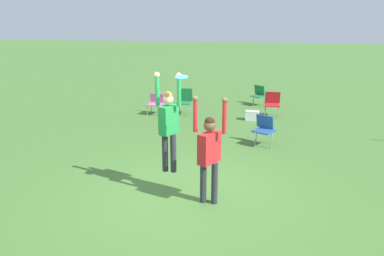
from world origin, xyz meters
TOP-DOWN VIEW (x-y plane):
  - ground_plane at (0.00, 0.00)m, footprint 120.00×120.00m
  - person_jumping at (-0.40, 0.14)m, footprint 0.54×0.43m
  - person_defending at (0.49, -0.28)m, footprint 0.63×0.52m
  - frisbee at (-0.06, -0.11)m, footprint 0.24×0.24m
  - camping_chair_1 at (0.81, 8.81)m, footprint 0.74×0.81m
  - camping_chair_2 at (-1.79, 6.57)m, footprint 0.57×0.62m
  - camping_chair_3 at (1.30, 3.55)m, footprint 0.69×0.74m
  - camping_chair_4 at (-2.82, 6.31)m, footprint 0.56×0.59m
  - camping_chair_5 at (1.39, 7.01)m, footprint 0.58×0.62m
  - cooler_box at (0.75, 6.21)m, footprint 0.47×0.30m

SIDE VIEW (x-z plane):
  - ground_plane at x=0.00m, z-range 0.00..0.00m
  - cooler_box at x=0.75m, z-range 0.00..0.32m
  - camping_chair_4 at x=-2.82m, z-range 0.07..0.82m
  - camping_chair_1 at x=0.81m, z-range 0.06..0.85m
  - camping_chair_3 at x=1.30m, z-range 0.08..0.89m
  - camping_chair_5 at x=1.39m, z-range 0.07..0.94m
  - camping_chair_2 at x=-1.79m, z-range 0.07..1.02m
  - person_defending at x=0.49m, z-range 0.06..2.10m
  - person_jumping at x=-0.40m, z-range 0.43..2.44m
  - frisbee at x=-0.06m, z-range 2.32..2.37m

